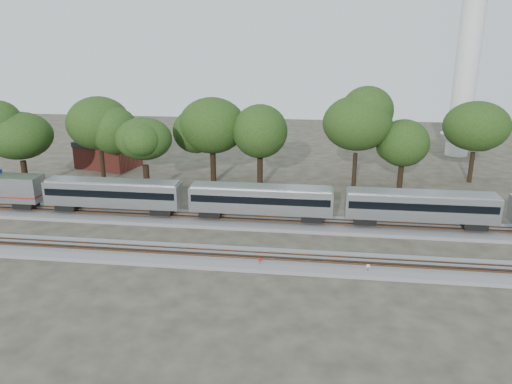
% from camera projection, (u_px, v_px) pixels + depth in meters
% --- Properties ---
extents(ground, '(160.00, 160.00, 0.00)m').
position_uv_depth(ground, '(262.00, 245.00, 51.98)').
color(ground, '#383328').
rests_on(ground, ground).
extents(track_far, '(160.00, 5.00, 0.73)m').
position_uv_depth(track_far, '(268.00, 222.00, 57.58)').
color(track_far, slate).
rests_on(track_far, ground).
extents(track_near, '(160.00, 5.00, 0.73)m').
position_uv_depth(track_near, '(257.00, 259.00, 48.14)').
color(track_near, slate).
rests_on(track_near, ground).
extents(train, '(84.84, 2.92, 4.30)m').
position_uv_depth(train, '(262.00, 199.00, 56.80)').
color(train, '#B8BBC0').
rests_on(train, ground).
extents(switch_stand_red, '(0.31, 0.12, 0.99)m').
position_uv_depth(switch_stand_red, '(260.00, 262.00, 46.71)').
color(switch_stand_red, '#512D19').
rests_on(switch_stand_red, ground).
extents(switch_stand_white, '(0.33, 0.06, 1.05)m').
position_uv_depth(switch_stand_white, '(368.00, 268.00, 45.34)').
color(switch_stand_white, '#512D19').
rests_on(switch_stand_white, ground).
extents(switch_lever, '(0.57, 0.46, 0.30)m').
position_uv_depth(switch_lever, '(331.00, 271.00, 45.98)').
color(switch_lever, '#512D19').
rests_on(switch_lever, ground).
extents(brick_building, '(10.47, 8.55, 4.38)m').
position_uv_depth(brick_building, '(108.00, 154.00, 81.57)').
color(brick_building, maroon).
rests_on(brick_building, ground).
extents(tree_0, '(7.83, 7.83, 11.04)m').
position_uv_depth(tree_0, '(19.00, 136.00, 68.01)').
color(tree_0, black).
rests_on(tree_0, ground).
extents(tree_1, '(9.07, 9.07, 12.79)m').
position_uv_depth(tree_1, '(99.00, 123.00, 70.40)').
color(tree_1, black).
rests_on(tree_1, ground).
extents(tree_2, '(7.93, 7.93, 11.18)m').
position_uv_depth(tree_2, '(144.00, 139.00, 65.52)').
color(tree_2, black).
rests_on(tree_2, ground).
extents(tree_3, '(8.66, 8.66, 12.21)m').
position_uv_depth(tree_3, '(212.00, 126.00, 70.86)').
color(tree_3, black).
rests_on(tree_3, ground).
extents(tree_4, '(8.28, 8.28, 11.68)m').
position_uv_depth(tree_4, '(260.00, 131.00, 68.70)').
color(tree_4, black).
rests_on(tree_4, ground).
extents(tree_5, '(9.35, 9.35, 13.18)m').
position_uv_depth(tree_5, '(357.00, 123.00, 68.72)').
color(tree_5, black).
rests_on(tree_5, ground).
extents(tree_6, '(6.74, 6.74, 9.50)m').
position_uv_depth(tree_6, '(403.00, 143.00, 68.57)').
color(tree_6, black).
rests_on(tree_6, ground).
extents(tree_7, '(8.48, 8.48, 11.95)m').
position_uv_depth(tree_7, '(477.00, 126.00, 71.32)').
color(tree_7, black).
rests_on(tree_7, ground).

